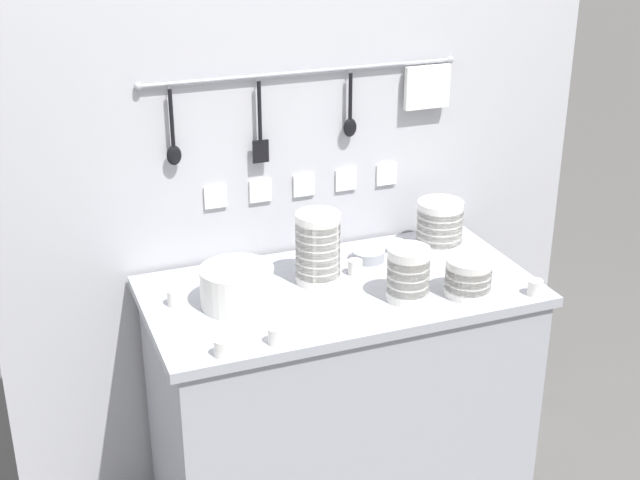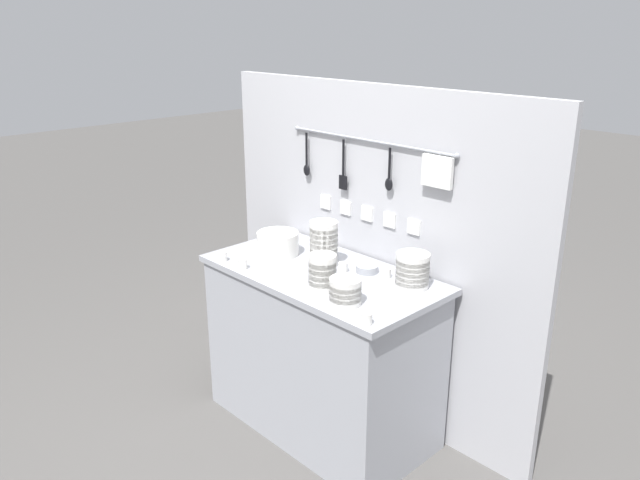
% 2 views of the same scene
% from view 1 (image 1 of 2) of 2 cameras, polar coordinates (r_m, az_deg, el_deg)
% --- Properties ---
extents(counter, '(1.15, 0.60, 0.84)m').
position_cam_1_polar(counter, '(2.86, 1.22, -10.56)').
color(counter, '#9EA0A8').
rests_on(counter, ground).
extents(back_wall, '(1.95, 0.08, 1.68)m').
position_cam_1_polar(back_wall, '(2.93, -1.16, -0.24)').
color(back_wall, '#B2B2B7').
rests_on(back_wall, ground).
extents(bowl_stack_nested_right, '(0.15, 0.15, 0.16)m').
position_cam_1_polar(bowl_stack_nested_right, '(2.90, 7.66, 0.98)').
color(bowl_stack_nested_right, silver).
rests_on(bowl_stack_nested_right, counter).
extents(bowl_stack_wide_centre, '(0.12, 0.12, 0.16)m').
position_cam_1_polar(bowl_stack_wide_centre, '(2.55, 5.66, -2.17)').
color(bowl_stack_wide_centre, silver).
rests_on(bowl_stack_wide_centre, counter).
extents(bowl_stack_tall_left, '(0.13, 0.13, 0.11)m').
position_cam_1_polar(bowl_stack_tall_left, '(2.61, 9.46, -2.35)').
color(bowl_stack_tall_left, silver).
rests_on(bowl_stack_tall_left, counter).
extents(bowl_stack_short_front, '(0.13, 0.13, 0.22)m').
position_cam_1_polar(bowl_stack_short_front, '(2.63, -0.13, -0.50)').
color(bowl_stack_short_front, silver).
rests_on(bowl_stack_short_front, counter).
extents(plate_stack, '(0.21, 0.21, 0.11)m').
position_cam_1_polar(plate_stack, '(2.53, -5.31, -3.00)').
color(plate_stack, silver).
rests_on(plate_stack, counter).
extents(steel_mixing_bowl, '(0.10, 0.10, 0.03)m').
position_cam_1_polar(steel_mixing_bowl, '(2.81, 3.10, -0.97)').
color(steel_mixing_bowl, '#93969E').
rests_on(steel_mixing_bowl, counter).
extents(cup_centre, '(0.04, 0.04, 0.05)m').
position_cam_1_polar(cup_centre, '(2.66, 13.60, -2.98)').
color(cup_centre, silver).
rests_on(cup_centre, counter).
extents(cup_front_right, '(0.04, 0.04, 0.05)m').
position_cam_1_polar(cup_front_right, '(2.86, 4.96, -0.44)').
color(cup_front_right, silver).
rests_on(cup_front_right, counter).
extents(cup_by_caddy, '(0.04, 0.04, 0.05)m').
position_cam_1_polar(cup_by_caddy, '(2.30, -6.27, -6.87)').
color(cup_by_caddy, silver).
rests_on(cup_by_caddy, counter).
extents(cup_edge_near, '(0.04, 0.04, 0.05)m').
position_cam_1_polar(cup_edge_near, '(2.56, -9.27, -3.67)').
color(cup_edge_near, silver).
rests_on(cup_edge_near, counter).
extents(cup_mid_row, '(0.04, 0.04, 0.05)m').
position_cam_1_polar(cup_mid_row, '(2.34, -2.83, -6.13)').
color(cup_mid_row, silver).
rests_on(cup_mid_row, counter).
extents(cup_back_right, '(0.04, 0.04, 0.05)m').
position_cam_1_polar(cup_back_right, '(2.72, 2.26, -1.75)').
color(cup_back_right, silver).
rests_on(cup_back_right, counter).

